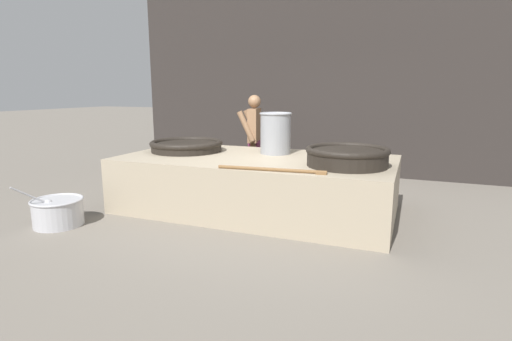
% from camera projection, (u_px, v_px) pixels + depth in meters
% --- Properties ---
extents(ground_plane, '(60.00, 60.00, 0.00)m').
position_uv_depth(ground_plane, '(256.00, 209.00, 5.75)').
color(ground_plane, slate).
extents(back_wall, '(7.76, 0.24, 3.83)m').
position_uv_depth(back_wall, '(312.00, 79.00, 8.19)').
color(back_wall, '#2D2826').
rests_on(back_wall, ground_plane).
extents(hearth_platform, '(3.79, 1.92, 0.77)m').
position_uv_depth(hearth_platform, '(256.00, 184.00, 5.68)').
color(hearth_platform, tan).
rests_on(hearth_platform, ground_plane).
extents(giant_wok_near, '(1.11, 1.11, 0.17)m').
position_uv_depth(giant_wok_near, '(187.00, 145.00, 6.14)').
color(giant_wok_near, black).
rests_on(giant_wok_near, hearth_platform).
extents(giant_wok_far, '(1.02, 1.02, 0.24)m').
position_uv_depth(giant_wok_far, '(347.00, 156.00, 4.92)').
color(giant_wok_far, black).
rests_on(giant_wok_far, hearth_platform).
extents(stock_pot, '(0.48, 0.48, 0.60)m').
position_uv_depth(stock_pot, '(276.00, 133.00, 5.87)').
color(stock_pot, gray).
rests_on(stock_pot, hearth_platform).
extents(stirring_paddle, '(1.29, 0.19, 0.04)m').
position_uv_depth(stirring_paddle, '(276.00, 170.00, 4.61)').
color(stirring_paddle, brown).
rests_on(stirring_paddle, hearth_platform).
extents(cook, '(0.43, 0.63, 1.61)m').
position_uv_depth(cook, '(254.00, 137.00, 7.10)').
color(cook, '#8C6647').
rests_on(cook, ground_plane).
extents(prep_bowl_vegetables, '(0.63, 0.79, 0.59)m').
position_uv_depth(prep_bowl_vegetables, '(58.00, 211.00, 5.04)').
color(prep_bowl_vegetables, '#B7B7BC').
rests_on(prep_bowl_vegetables, ground_plane).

